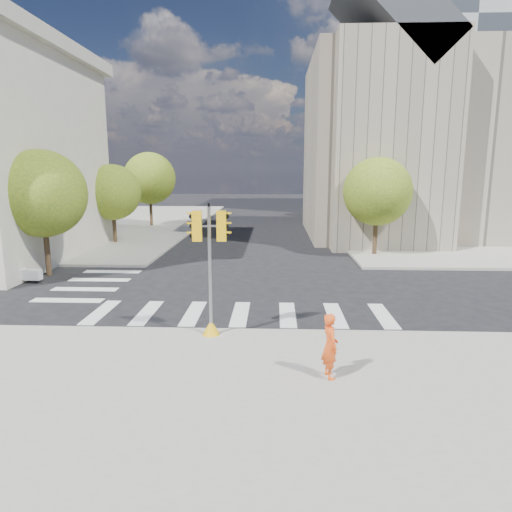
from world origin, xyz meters
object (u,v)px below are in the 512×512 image
Objects in this scene: lamp_near at (372,181)px; traffic_signal at (210,281)px; lamp_far at (343,177)px; photographer at (330,346)px.

traffic_signal is at bearing -115.44° from lamp_near.
lamp_far reaches higher than traffic_signal.
lamp_near is 4.74× the size of photographer.
lamp_near and lamp_far have the same top height.
lamp_near is 14.00m from lamp_far.
traffic_signal is at bearing 36.74° from photographer.
lamp_near is 1.00× the size of lamp_far.
lamp_far is at bearing 90.00° from lamp_near.
lamp_far is at bearing 70.54° from traffic_signal.
lamp_far is 4.74× the size of photographer.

